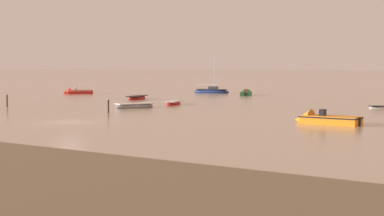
% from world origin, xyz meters
% --- Properties ---
extents(ground_plane, '(800.00, 800.00, 0.00)m').
position_xyz_m(ground_plane, '(0.00, 0.00, 0.00)').
color(ground_plane, tan).
extents(sailboat_moored_0, '(6.27, 3.42, 6.71)m').
position_xyz_m(sailboat_moored_0, '(-17.37, 49.62, 0.29)').
color(sailboat_moored_0, navy).
rests_on(sailboat_moored_0, ground).
extents(rowboat_moored_0, '(3.15, 2.79, 0.50)m').
position_xyz_m(rowboat_moored_0, '(17.04, 29.63, 0.14)').
color(rowboat_moored_0, white).
rests_on(rowboat_moored_0, ground).
extents(rowboat_moored_2, '(2.47, 4.06, 0.61)m').
position_xyz_m(rowboat_moored_2, '(-5.87, 22.92, 0.17)').
color(rowboat_moored_2, red).
rests_on(rowboat_moored_2, ground).
extents(motorboat_moored_1, '(3.29, 4.68, 1.53)m').
position_xyz_m(motorboat_moored_1, '(-9.12, 46.64, 0.21)').
color(motorboat_moored_1, '#23602D').
rests_on(motorboat_moored_1, ground).
extents(motorboat_moored_4, '(5.56, 2.00, 1.88)m').
position_xyz_m(motorboat_moored_4, '(17.72, 10.63, 0.26)').
color(motorboat_moored_4, orange).
rests_on(motorboat_moored_4, ground).
extents(rowboat_moored_3, '(2.57, 4.69, 0.70)m').
position_xyz_m(rowboat_moored_3, '(-16.30, 28.81, 0.19)').
color(rowboat_moored_3, red).
rests_on(rowboat_moored_3, ground).
extents(rowboat_moored_4, '(3.34, 4.76, 0.72)m').
position_xyz_m(rowboat_moored_4, '(-6.33, 16.18, 0.19)').
color(rowboat_moored_4, gray).
rests_on(rowboat_moored_4, ground).
extents(motorboat_moored_5, '(4.17, 4.75, 1.62)m').
position_xyz_m(motorboat_moored_5, '(-34.42, 35.25, 0.22)').
color(motorboat_moored_5, red).
rests_on(motorboat_moored_5, ground).
extents(mooring_post_near, '(0.22, 0.22, 1.61)m').
position_xyz_m(mooring_post_near, '(-18.91, 9.01, 0.70)').
color(mooring_post_near, '#513323').
rests_on(mooring_post_near, ground).
extents(mooring_post_left, '(0.22, 0.22, 1.55)m').
position_xyz_m(mooring_post_left, '(-4.05, 9.34, 0.67)').
color(mooring_post_left, '#3B3323').
rests_on(mooring_post_left, ground).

